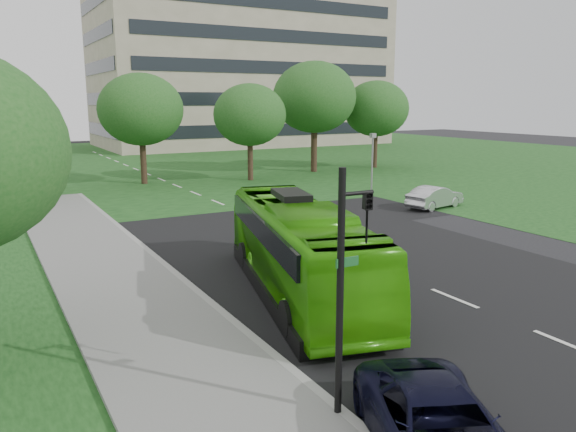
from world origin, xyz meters
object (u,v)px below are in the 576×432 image
at_px(office_building, 241,57).
at_px(suv, 439,430).
at_px(tree_park_d, 314,97).
at_px(tree_park_c, 250,115).
at_px(camera_pole, 372,156).
at_px(tree_park_b, 141,110).
at_px(traffic_light, 347,275).
at_px(sedan, 435,197).
at_px(tree_park_e, 376,109).
at_px(bus, 300,249).

xyz_separation_m(office_building, suv, (-28.46, -69.96, -11.84)).
bearing_deg(office_building, tree_park_d, -104.06).
distance_m(office_building, tree_park_c, 39.82).
relative_size(tree_park_c, camera_pole, 1.83).
relative_size(tree_park_b, tree_park_c, 1.09).
height_order(tree_park_c, traffic_light, tree_park_c).
relative_size(suv, camera_pole, 1.14).
bearing_deg(sedan, tree_park_e, -39.67).
xyz_separation_m(tree_park_b, camera_pole, (11.80, -13.00, -2.93)).
distance_m(office_building, sedan, 54.49).
xyz_separation_m(tree_park_d, bus, (-17.63, -27.48, -5.05)).
relative_size(tree_park_d, sedan, 2.41).
relative_size(tree_park_c, tree_park_e, 0.94).
xyz_separation_m(tree_park_b, bus, (-2.28, -27.46, -4.10)).
relative_size(tree_park_c, suv, 1.60).
bearing_deg(office_building, tree_park_c, -113.79).
relative_size(office_building, tree_park_c, 5.26).
xyz_separation_m(tree_park_e, bus, (-24.38, -27.36, -4.02)).
height_order(tree_park_b, traffic_light, tree_park_b).
relative_size(tree_park_e, sedan, 2.02).
distance_m(tree_park_d, suv, 41.95).
distance_m(tree_park_d, traffic_light, 40.17).
distance_m(tree_park_b, tree_park_e, 22.10).
xyz_separation_m(office_building, tree_park_d, (-8.41, -33.58, -5.94)).
distance_m(tree_park_b, suv, 37.00).
bearing_deg(tree_park_d, camera_pole, -105.24).
xyz_separation_m(tree_park_e, sedan, (-9.72, -18.27, -4.87)).
height_order(office_building, tree_park_e, office_building).
bearing_deg(sedan, tree_park_d, -20.83).
bearing_deg(traffic_light, tree_park_e, 57.84).
xyz_separation_m(tree_park_c, suv, (-12.67, -34.15, -4.51)).
bearing_deg(suv, tree_park_d, 84.86).
distance_m(tree_park_c, suv, 36.70).
bearing_deg(tree_park_c, traffic_light, -112.39).
bearing_deg(tree_park_e, bus, -131.70).
distance_m(tree_park_b, traffic_light, 34.79).
height_order(tree_park_b, bus, tree_park_b).
bearing_deg(suv, tree_park_e, 77.25).
distance_m(sedan, traffic_light, 23.86).
height_order(office_building, suv, office_building).
xyz_separation_m(tree_park_b, traffic_light, (-5.24, -34.29, -2.64)).
relative_size(tree_park_c, sedan, 1.89).
relative_size(tree_park_d, traffic_light, 1.91).
bearing_deg(tree_park_d, tree_park_c, -163.17).
bearing_deg(tree_park_c, camera_pole, -70.47).
xyz_separation_m(tree_park_b, sedan, (12.38, -18.36, -4.95)).
height_order(tree_park_c, sedan, tree_park_c).
bearing_deg(tree_park_c, office_building, 66.21).
bearing_deg(traffic_light, suv, -68.91).
xyz_separation_m(tree_park_c, camera_pole, (3.83, -10.79, -2.48)).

